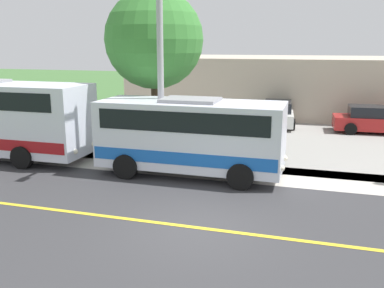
{
  "coord_description": "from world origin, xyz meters",
  "views": [
    {
      "loc": [
        9.91,
        2.78,
        4.72
      ],
      "look_at": [
        -3.5,
        -1.2,
        1.4
      ],
      "focal_mm": 39.45,
      "sensor_mm": 36.0,
      "label": 1
    }
  ],
  "objects_px": {
    "shuttle_bus_front": "(191,133)",
    "tree_curbside": "(154,40)",
    "parked_car_near": "(277,114)",
    "commercial_building": "(280,84)",
    "street_light_pole": "(159,56)",
    "parked_car_far": "(375,120)"
  },
  "relations": [
    {
      "from": "tree_curbside",
      "to": "shuttle_bus_front",
      "type": "bearing_deg",
      "value": 40.71
    },
    {
      "from": "tree_curbside",
      "to": "commercial_building",
      "type": "xyz_separation_m",
      "value": [
        -14.0,
        4.18,
        -2.98
      ]
    },
    {
      "from": "tree_curbside",
      "to": "commercial_building",
      "type": "relative_size",
      "value": 0.35
    },
    {
      "from": "shuttle_bus_front",
      "to": "street_light_pole",
      "type": "bearing_deg",
      "value": -105.98
    },
    {
      "from": "shuttle_bus_front",
      "to": "tree_curbside",
      "type": "height_order",
      "value": "tree_curbside"
    },
    {
      "from": "street_light_pole",
      "to": "tree_curbside",
      "type": "xyz_separation_m",
      "value": [
        -2.53,
        -1.18,
        0.61
      ]
    },
    {
      "from": "street_light_pole",
      "to": "tree_curbside",
      "type": "bearing_deg",
      "value": -155.05
    },
    {
      "from": "shuttle_bus_front",
      "to": "tree_curbside",
      "type": "bearing_deg",
      "value": -139.29
    },
    {
      "from": "parked_car_far",
      "to": "street_light_pole",
      "type": "bearing_deg",
      "value": -42.05
    },
    {
      "from": "commercial_building",
      "to": "tree_curbside",
      "type": "bearing_deg",
      "value": -16.63
    },
    {
      "from": "tree_curbside",
      "to": "commercial_building",
      "type": "bearing_deg",
      "value": 163.37
    },
    {
      "from": "shuttle_bus_front",
      "to": "commercial_building",
      "type": "xyz_separation_m",
      "value": [
        -16.91,
        1.68,
        0.35
      ]
    },
    {
      "from": "street_light_pole",
      "to": "parked_car_near",
      "type": "relative_size",
      "value": 1.72
    },
    {
      "from": "shuttle_bus_front",
      "to": "parked_car_far",
      "type": "relative_size",
      "value": 1.52
    },
    {
      "from": "parked_car_near",
      "to": "parked_car_far",
      "type": "height_order",
      "value": "same"
    },
    {
      "from": "parked_car_far",
      "to": "shuttle_bus_front",
      "type": "bearing_deg",
      "value": -36.38
    },
    {
      "from": "commercial_building",
      "to": "parked_car_near",
      "type": "bearing_deg",
      "value": 4.39
    },
    {
      "from": "street_light_pole",
      "to": "parked_car_near",
      "type": "distance_m",
      "value": 11.58
    },
    {
      "from": "parked_car_near",
      "to": "commercial_building",
      "type": "distance_m",
      "value": 6.22
    },
    {
      "from": "shuttle_bus_front",
      "to": "parked_car_far",
      "type": "height_order",
      "value": "shuttle_bus_front"
    },
    {
      "from": "shuttle_bus_front",
      "to": "commercial_building",
      "type": "bearing_deg",
      "value": 174.32
    },
    {
      "from": "commercial_building",
      "to": "street_light_pole",
      "type": "bearing_deg",
      "value": -10.31
    }
  ]
}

